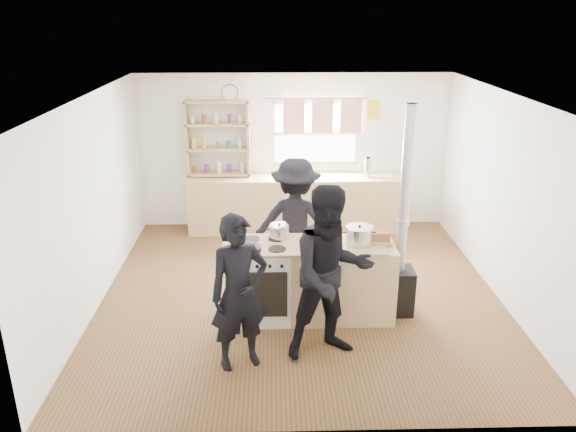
# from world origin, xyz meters

# --- Properties ---
(ground) EXTENTS (5.00, 5.00, 0.01)m
(ground) POSITION_xyz_m (0.00, 0.00, -0.01)
(ground) COLOR brown
(ground) RESTS_ON ground
(back_counter) EXTENTS (3.40, 0.55, 0.90)m
(back_counter) POSITION_xyz_m (0.00, 2.22, 0.45)
(back_counter) COLOR tan
(back_counter) RESTS_ON ground
(shelving_unit) EXTENTS (1.00, 0.28, 1.20)m
(shelving_unit) POSITION_xyz_m (-1.20, 2.34, 1.51)
(shelving_unit) COLOR tan
(shelving_unit) RESTS_ON back_counter
(thermos) EXTENTS (0.10, 0.10, 0.30)m
(thermos) POSITION_xyz_m (1.17, 2.22, 1.05)
(thermos) COLOR silver
(thermos) RESTS_ON back_counter
(cooking_island) EXTENTS (1.97, 0.64, 0.93)m
(cooking_island) POSITION_xyz_m (0.14, -0.55, 0.47)
(cooking_island) COLOR white
(cooking_island) RESTS_ON ground
(skillet_greens) EXTENTS (0.42, 0.42, 0.05)m
(skillet_greens) POSITION_xyz_m (-0.63, -0.72, 0.96)
(skillet_greens) COLOR black
(skillet_greens) RESTS_ON cooking_island
(roast_tray) EXTENTS (0.39, 0.32, 0.08)m
(roast_tray) POSITION_xyz_m (0.16, -0.58, 0.97)
(roast_tray) COLOR silver
(roast_tray) RESTS_ON cooking_island
(stockpot_stove) EXTENTS (0.23, 0.23, 0.19)m
(stockpot_stove) POSITION_xyz_m (-0.27, -0.37, 1.01)
(stockpot_stove) COLOR silver
(stockpot_stove) RESTS_ON cooking_island
(stockpot_counter) EXTENTS (0.31, 0.31, 0.23)m
(stockpot_counter) POSITION_xyz_m (0.63, -0.57, 1.03)
(stockpot_counter) COLOR silver
(stockpot_counter) RESTS_ON cooking_island
(bread_board) EXTENTS (0.29, 0.21, 0.12)m
(bread_board) POSITION_xyz_m (0.87, -0.53, 0.98)
(bread_board) COLOR tan
(bread_board) RESTS_ON cooking_island
(flue_heater) EXTENTS (0.35, 0.35, 2.50)m
(flue_heater) POSITION_xyz_m (1.13, -0.49, 0.64)
(flue_heater) COLOR black
(flue_heater) RESTS_ON ground
(person_near_left) EXTENTS (0.69, 0.58, 1.63)m
(person_near_left) POSITION_xyz_m (-0.68, -1.49, 0.81)
(person_near_left) COLOR black
(person_near_left) RESTS_ON ground
(person_near_right) EXTENTS (1.05, 0.91, 1.86)m
(person_near_right) POSITION_xyz_m (0.24, -1.32, 0.93)
(person_near_right) COLOR black
(person_near_right) RESTS_ON ground
(person_far) EXTENTS (1.18, 0.80, 1.70)m
(person_far) POSITION_xyz_m (-0.05, 0.32, 0.85)
(person_far) COLOR black
(person_far) RESTS_ON ground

